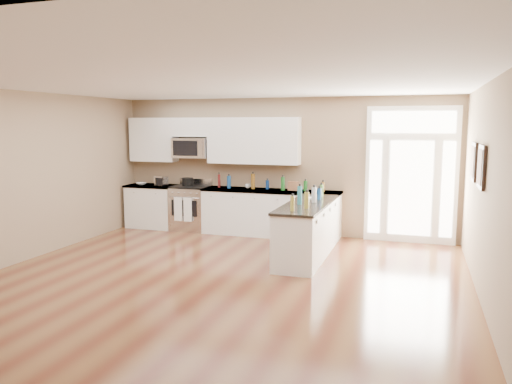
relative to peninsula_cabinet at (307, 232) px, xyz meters
The scene contains 20 objects.
ground 2.46m from the peninsula_cabinet, 112.44° to the right, with size 8.00×8.00×0.00m, color #542617.
room_shell 2.74m from the peninsula_cabinet, 112.44° to the right, with size 8.00×8.00×8.00m.
back_cabinet_left 4.06m from the peninsula_cabinet, 159.09° to the left, with size 1.10×0.66×0.94m.
back_cabinet_right 1.81m from the peninsula_cabinet, 126.68° to the left, with size 2.85×0.66×0.94m.
peninsula_cabinet is the anchor object (origin of this frame).
upper_cabinet_left 4.39m from the peninsula_cabinet, 157.26° to the left, with size 1.04×0.33×0.95m, color white.
upper_cabinet_right 2.65m from the peninsula_cabinet, 133.15° to the left, with size 1.94×0.33×0.95m, color white.
upper_cabinet_short 3.73m from the peninsula_cabinet, 150.98° to the left, with size 0.82×0.33×0.40m, color white.
microwave 3.53m from the peninsula_cabinet, 151.57° to the left, with size 0.78×0.41×0.42m.
entry_door 2.52m from the peninsula_cabinet, 46.51° to the left, with size 1.70×0.10×2.60m.
wall_art_near 2.84m from the peninsula_cabinet, ahead, with size 0.05×0.58×0.58m.
wall_art_far 3.02m from the peninsula_cabinet, 22.25° to the right, with size 0.05×0.58×0.58m.
kitchen_range 3.22m from the peninsula_cabinet, 153.23° to the left, with size 0.77×0.69×1.08m.
stockpot 3.35m from the peninsula_cabinet, 153.45° to the left, with size 0.24×0.24×0.19m, color black.
toaster_oven 3.85m from the peninsula_cabinet, 158.56° to the left, with size 0.24×0.19×0.21m, color silver.
cardboard_box 1.77m from the peninsula_cabinet, 111.89° to the left, with size 0.21×0.16×0.18m, color brown.
bowl_left 4.28m from the peninsula_cabinet, 161.18° to the left, with size 0.20×0.20×0.05m, color white.
bowl_peninsula 0.62m from the peninsula_cabinet, 93.33° to the left, with size 0.16×0.16×0.05m, color white.
cup_counter 2.32m from the peninsula_cabinet, 135.73° to the left, with size 0.11×0.11×0.09m, color white.
counter_bottles 1.16m from the peninsula_cabinet, 128.45° to the left, with size 2.40×2.44×0.31m.
Camera 1 is at (2.69, -5.93, 2.25)m, focal length 35.00 mm.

